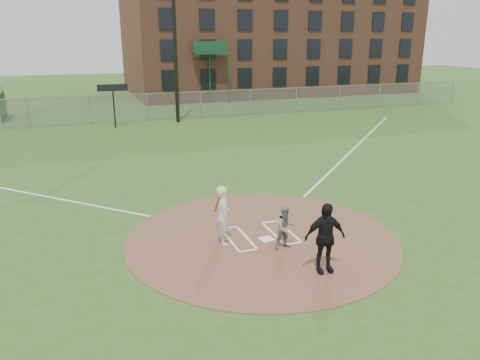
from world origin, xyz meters
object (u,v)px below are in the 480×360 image
object	(u,v)px
catcher	(286,227)
umpire	(325,238)
home_plate	(267,239)
batter_at_plate	(223,215)

from	to	relation	value
catcher	umpire	xyz separation A→B (m)	(0.35, -1.63, 0.31)
home_plate	umpire	xyz separation A→B (m)	(0.64, -2.35, 0.94)
home_plate	catcher	distance (m)	1.00
home_plate	umpire	distance (m)	2.61
home_plate	umpire	size ratio (longest dim) A/B	0.21
catcher	batter_at_plate	world-z (taller)	batter_at_plate
umpire	catcher	bearing A→B (deg)	108.00
batter_at_plate	catcher	bearing A→B (deg)	-30.41
batter_at_plate	home_plate	bearing A→B (deg)	-9.46
catcher	umpire	distance (m)	1.69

